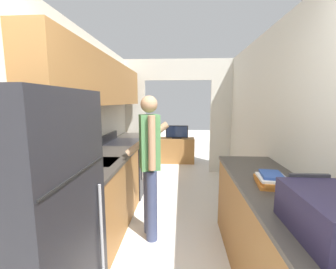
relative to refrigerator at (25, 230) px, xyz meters
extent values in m
cube|color=silver|center=(-0.38, 0.98, 0.42)|extent=(0.06, 6.88, 2.50)
cube|color=#9E6B38|center=(-0.19, 2.04, 1.03)|extent=(0.32, 3.26, 0.64)
cube|color=silver|center=(2.04, 0.98, 0.42)|extent=(0.06, 6.88, 2.50)
cube|color=silver|center=(-0.22, 3.85, 0.19)|extent=(0.65, 0.06, 2.05)
cube|color=silver|center=(1.88, 3.85, 0.19)|extent=(0.65, 0.06, 2.05)
cube|color=silver|center=(0.83, 3.85, 1.44)|extent=(2.76, 0.06, 0.45)
cube|color=#9E6B38|center=(-0.05, 1.30, -0.40)|extent=(0.60, 1.78, 0.87)
cube|color=#3D3833|center=(-0.05, 1.29, 0.06)|extent=(0.62, 1.79, 0.03)
cube|color=#9E6B38|center=(-0.05, 3.32, -0.40)|extent=(0.60, 0.69, 0.87)
cube|color=#3D3833|center=(-0.05, 3.33, 0.06)|extent=(0.62, 0.70, 0.03)
cube|color=#9EA3A8|center=(-0.05, 1.29, 0.07)|extent=(0.42, 0.44, 0.00)
cube|color=#9E6B38|center=(1.71, 0.59, -0.40)|extent=(0.60, 2.05, 0.87)
cube|color=#3D3833|center=(1.71, 0.59, 0.06)|extent=(0.62, 2.07, 0.03)
cube|color=black|center=(0.00, 0.00, 0.00)|extent=(0.70, 0.78, 1.66)
cube|color=black|center=(0.35, 0.00, 0.37)|extent=(0.01, 0.75, 0.01)
cylinder|color=#99999E|center=(0.37, 0.25, -0.13)|extent=(0.02, 0.02, 0.66)
cube|color=black|center=(-0.04, 2.58, -0.38)|extent=(0.62, 0.79, 0.90)
cube|color=black|center=(0.28, 2.58, -0.38)|extent=(0.01, 0.54, 0.27)
cylinder|color=#B7B7BC|center=(0.30, 2.58, -0.15)|extent=(0.02, 0.63, 0.02)
cube|color=black|center=(-0.33, 2.58, 0.14)|extent=(0.04, 0.79, 0.14)
cylinder|color=#232328|center=(0.09, 2.41, 0.07)|extent=(0.16, 0.16, 0.01)
cylinder|color=#232328|center=(0.09, 2.76, 0.07)|extent=(0.16, 0.16, 0.01)
cylinder|color=#232328|center=(-0.16, 2.41, 0.07)|extent=(0.16, 0.16, 0.01)
cylinder|color=#232328|center=(-0.16, 2.76, 0.07)|extent=(0.16, 0.16, 0.01)
cylinder|color=#384266|center=(0.59, 1.20, -0.42)|extent=(0.16, 0.16, 0.83)
cylinder|color=#384266|center=(0.54, 1.37, -0.42)|extent=(0.16, 0.16, 0.83)
cube|color=#4C844C|center=(0.56, 1.29, 0.31)|extent=(0.26, 0.26, 0.62)
cylinder|color=tan|center=(0.61, 1.15, 0.32)|extent=(0.10, 0.10, 0.59)
cylinder|color=tan|center=(0.52, 1.42, 0.32)|extent=(0.53, 0.24, 0.40)
sphere|color=tan|center=(0.56, 1.29, 0.73)|extent=(0.19, 0.19, 0.19)
cube|color=#2D2D33|center=(1.71, 0.20, 0.27)|extent=(0.24, 0.02, 0.10)
cube|color=#C67028|center=(1.67, 0.64, 0.09)|extent=(0.27, 0.32, 0.03)
cube|color=#C67028|center=(1.68, 0.63, 0.12)|extent=(0.24, 0.28, 0.03)
cube|color=white|center=(1.67, 0.63, 0.14)|extent=(0.24, 0.27, 0.02)
cube|color=#2D4C99|center=(1.67, 0.65, 0.16)|extent=(0.19, 0.25, 0.02)
cube|color=#9E6B38|center=(0.80, 4.59, -0.51)|extent=(0.90, 0.42, 0.64)
cube|color=black|center=(0.80, 4.55, -0.18)|extent=(0.25, 0.16, 0.02)
cube|color=black|center=(0.80, 4.55, -0.01)|extent=(0.57, 0.04, 0.32)
cube|color=navy|center=(0.80, 4.52, -0.01)|extent=(0.52, 0.01, 0.28)
camera|label=1|loc=(0.92, -1.18, 0.76)|focal=24.00mm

